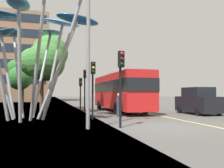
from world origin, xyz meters
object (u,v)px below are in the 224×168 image
Objects in this scene: red_bus at (120,90)px; traffic_light_island_mid at (85,81)px; leaf_sculpture at (37,25)px; car_parked_mid at (198,102)px; traffic_light_kerb_far at (93,78)px; traffic_light_opposite at (81,87)px; traffic_light_kerb_near at (121,72)px; pedestrian at (119,105)px; street_lamp at (94,26)px.

traffic_light_island_mid reaches higher than red_bus.
leaf_sculpture is 13.84m from car_parked_mid.
traffic_light_opposite is at bearing 88.28° from traffic_light_kerb_far.
traffic_light_kerb_near is (-3.08, -10.15, 0.72)m from red_bus.
pedestrian is at bearing -74.47° from traffic_light_opposite.
traffic_light_kerb_far reaches higher than car_parked_mid.
street_lamp is (-1.33, 0.12, 2.24)m from traffic_light_kerb_near.
car_parked_mid is 6.97m from pedestrian.
street_lamp is (-9.78, -5.56, 3.95)m from car_parked_mid.
leaf_sculpture reaches higher than traffic_light_kerb_far.
traffic_light_opposite is at bearing 143.90° from car_parked_mid.
traffic_light_opposite is 0.79× the size of car_parked_mid.
traffic_light_island_mid is 0.98× the size of car_parked_mid.
traffic_light_opposite reaches higher than pedestrian.
traffic_light_island_mid reaches higher than car_parked_mid.
red_bus is at bearing 140.19° from car_parked_mid.
red_bus is 2.80× the size of traffic_light_island_mid.
traffic_light_island_mid is 10.40m from car_parked_mid.
red_bus is 2.95× the size of traffic_light_kerb_near.
car_parked_mid is (8.54, -5.65, -1.85)m from traffic_light_island_mid.
red_bus is 2.74× the size of car_parked_mid.
traffic_light_kerb_near is at bearing -88.09° from traffic_light_opposite.
leaf_sculpture is (-7.38, -4.42, 4.42)m from red_bus.
traffic_light_island_mid is 1.23× the size of traffic_light_opposite.
red_bus is 10.63m from traffic_light_kerb_near.
street_lamp is (-0.93, -12.01, 2.62)m from traffic_light_opposite.
car_parked_mid is (9.09, 1.59, -1.70)m from traffic_light_kerb_far.
leaf_sculpture is 2.52× the size of traffic_light_island_mid.
traffic_light_island_mid is 11.47m from street_lamp.
red_bus is 3.49m from traffic_light_island_mid.
traffic_light_island_mid is 1.00m from traffic_light_opposite.
leaf_sculpture is at bearing -149.07° from red_bus.
leaf_sculpture is 8.06m from traffic_light_kerb_near.
street_lamp is at bearing -113.75° from red_bus.
traffic_light_island_mid is at bearing 83.70° from street_lamp.
traffic_light_kerb_far is at bearing -149.88° from pedestrian.
traffic_light_kerb_far is 8.06m from traffic_light_opposite.
pedestrian is at bearing -177.06° from car_parked_mid.
traffic_light_kerb_near is 4.13m from traffic_light_kerb_far.
traffic_light_kerb_near is at bearing -5.15° from street_lamp.
street_lamp is at bearing -150.38° from car_parked_mid.
car_parked_mid is (8.85, -6.45, -1.33)m from traffic_light_opposite.
traffic_light_kerb_far is at bearing -170.05° from car_parked_mid.
traffic_light_kerb_near is at bearing -146.08° from car_parked_mid.
traffic_light_kerb_far is (3.65, -1.64, -3.71)m from leaf_sculpture.
leaf_sculpture is 8.05m from pedestrian.
leaf_sculpture reaches higher than red_bus.
street_lamp is (-1.24, -11.21, 2.11)m from traffic_light_island_mid.
leaf_sculpture is 2.65× the size of traffic_light_kerb_near.
red_bus is 3.45× the size of traffic_light_opposite.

